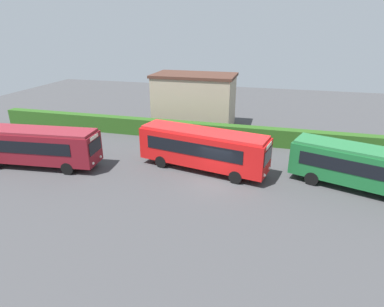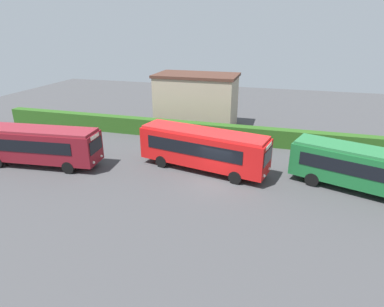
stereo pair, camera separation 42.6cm
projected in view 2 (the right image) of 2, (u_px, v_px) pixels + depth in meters
ground_plane at (214, 182)px, 24.28m from camera, size 80.58×80.58×0.00m
bus_maroon at (38, 144)px, 26.51m from camera, size 10.46×3.45×3.19m
bus_red at (203, 148)px, 25.61m from camera, size 10.68×4.58×3.31m
bus_green at (362, 167)px, 22.34m from camera, size 9.69×5.44×3.11m
hedge_row at (234, 134)px, 32.06m from camera, size 52.29×1.09×1.73m
depot_building at (197, 100)px, 36.69m from camera, size 9.05×5.21×5.90m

